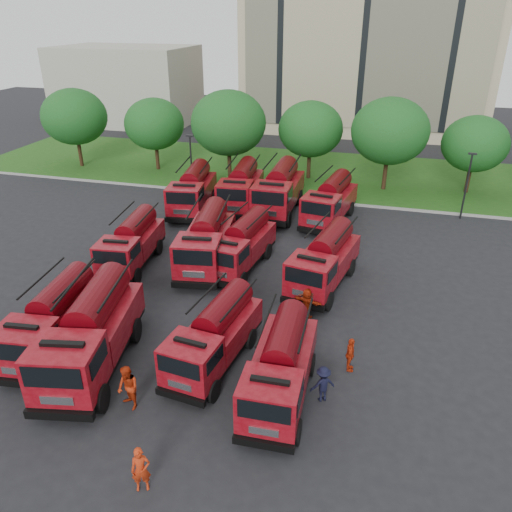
{
  "coord_description": "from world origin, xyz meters",
  "views": [
    {
      "loc": [
        6.08,
        -21.36,
        14.48
      ],
      "look_at": [
        -0.56,
        3.3,
        1.8
      ],
      "focal_mm": 35.0,
      "sensor_mm": 36.0,
      "label": 1
    }
  ],
  "objects": [
    {
      "name": "fire_truck_2",
      "position": [
        -0.45,
        -4.18,
        1.46
      ],
      "size": [
        2.98,
        6.59,
        2.9
      ],
      "rotation": [
        0.0,
        0.0,
        -0.13
      ],
      "color": "black",
      "rests_on": "ground"
    },
    {
      "name": "fire_truck_8",
      "position": [
        -8.46,
        13.48,
        1.69
      ],
      "size": [
        3.58,
        7.65,
        3.35
      ],
      "rotation": [
        0.0,
        0.0,
        0.15
      ],
      "color": "black",
      "rests_on": "ground"
    },
    {
      "name": "fire_truck_4",
      "position": [
        -8.63,
        3.66,
        1.5
      ],
      "size": [
        3.02,
        6.78,
        2.99
      ],
      "rotation": [
        0.0,
        0.0,
        0.12
      ],
      "color": "black",
      "rests_on": "ground"
    },
    {
      "name": "firefighter_3",
      "position": [
        4.6,
        -5.38,
        0.0
      ],
      "size": [
        1.19,
        1.02,
        1.64
      ],
      "primitive_type": "imported",
      "rotation": [
        0.0,
        0.0,
        3.7
      ],
      "color": "black",
      "rests_on": "ground"
    },
    {
      "name": "tree_2",
      "position": [
        -8.0,
        21.5,
        5.35
      ],
      "size": [
        6.72,
        6.72,
        8.22
      ],
      "color": "#382314",
      "rests_on": "ground"
    },
    {
      "name": "lamp_post_0",
      "position": [
        -10.0,
        17.2,
        2.9
      ],
      "size": [
        0.6,
        0.25,
        5.11
      ],
      "color": "black",
      "rests_on": "ground"
    },
    {
      "name": "fire_truck_5",
      "position": [
        -4.12,
        4.79,
        1.71
      ],
      "size": [
        3.65,
        7.75,
        3.39
      ],
      "rotation": [
        0.0,
        0.0,
        0.15
      ],
      "color": "black",
      "rests_on": "ground"
    },
    {
      "name": "tree_3",
      "position": [
        -1.0,
        24.0,
        4.68
      ],
      "size": [
        5.88,
        5.88,
        7.19
      ],
      "color": "#382314",
      "rests_on": "ground"
    },
    {
      "name": "firefighter_1",
      "position": [
        -2.83,
        -7.83,
        0.0
      ],
      "size": [
        1.09,
        0.96,
        1.97
      ],
      "primitive_type": "imported",
      "rotation": [
        0.0,
        0.0,
        -0.57
      ],
      "color": "#B52A0D",
      "rests_on": "ground"
    },
    {
      "name": "fire_truck_3",
      "position": [
        2.87,
        -5.57,
        1.49
      ],
      "size": [
        2.56,
        6.57,
        2.96
      ],
      "rotation": [
        0.0,
        0.0,
        0.03
      ],
      "color": "black",
      "rests_on": "ground"
    },
    {
      "name": "firefighter_0",
      "position": [
        -0.58,
        -11.18,
        0.0
      ],
      "size": [
        0.78,
        0.7,
        1.76
      ],
      "primitive_type": "imported",
      "rotation": [
        0.0,
        0.0,
        0.44
      ],
      "color": "#B52A0D",
      "rests_on": "ground"
    },
    {
      "name": "fire_truck_0",
      "position": [
        -8.08,
        -5.02,
        1.54
      ],
      "size": [
        3.05,
        6.92,
        3.05
      ],
      "rotation": [
        0.0,
        0.0,
        0.11
      ],
      "color": "black",
      "rests_on": "ground"
    },
    {
      "name": "ground",
      "position": [
        0.0,
        0.0,
        0.0
      ],
      "size": [
        140.0,
        140.0,
        0.0
      ],
      "primitive_type": "plane",
      "color": "black",
      "rests_on": "ground"
    },
    {
      "name": "apartment_building",
      "position": [
        2.0,
        47.94,
        12.5
      ],
      "size": [
        30.0,
        14.18,
        25.0
      ],
      "color": "tan",
      "rests_on": "ground"
    },
    {
      "name": "fire_truck_11",
      "position": [
        2.29,
        13.97,
        1.65
      ],
      "size": [
        3.57,
        7.49,
        3.27
      ],
      "rotation": [
        0.0,
        0.0,
        -0.16
      ],
      "color": "black",
      "rests_on": "ground"
    },
    {
      "name": "curb",
      "position": [
        0.0,
        17.9,
        0.07
      ],
      "size": [
        70.0,
        0.3,
        0.14
      ],
      "primitive_type": "cube",
      "color": "gray",
      "rests_on": "ground"
    },
    {
      "name": "firefighter_4",
      "position": [
        -8.28,
        0.21,
        0.0
      ],
      "size": [
        0.98,
        1.08,
        1.85
      ],
      "primitive_type": "imported",
      "rotation": [
        0.0,
        0.0,
        2.13
      ],
      "color": "#B52A0D",
      "rests_on": "ground"
    },
    {
      "name": "fire_truck_7",
      "position": [
        3.25,
        4.21,
        1.59
      ],
      "size": [
        3.63,
        7.27,
        3.16
      ],
      "rotation": [
        0.0,
        0.0,
        -0.19
      ],
      "color": "black",
      "rests_on": "ground"
    },
    {
      "name": "fire_truck_10",
      "position": [
        -1.82,
        14.91,
        1.83
      ],
      "size": [
        3.03,
        8.03,
        3.64
      ],
      "rotation": [
        0.0,
        0.0,
        0.01
      ],
      "color": "black",
      "rests_on": "ground"
    },
    {
      "name": "fire_truck_6",
      "position": [
        -1.99,
        5.09,
        1.53
      ],
      "size": [
        3.07,
        6.91,
        3.04
      ],
      "rotation": [
        0.0,
        0.0,
        -0.12
      ],
      "color": "black",
      "rests_on": "ground"
    },
    {
      "name": "firefighter_5",
      "position": [
        2.9,
        0.58,
        0.0
      ],
      "size": [
        1.66,
        1.05,
        1.66
      ],
      "primitive_type": "imported",
      "rotation": [
        0.0,
        0.0,
        2.87
      ],
      "color": "#B52A0D",
      "rests_on": "ground"
    },
    {
      "name": "fire_truck_9",
      "position": [
        -4.97,
        15.12,
        1.71
      ],
      "size": [
        3.29,
        7.66,
        3.39
      ],
      "rotation": [
        0.0,
        0.0,
        0.1
      ],
      "color": "black",
      "rests_on": "ground"
    },
    {
      "name": "lamp_post_1",
      "position": [
        12.0,
        17.2,
        2.9
      ],
      "size": [
        0.6,
        0.25,
        5.11
      ],
      "color": "black",
      "rests_on": "ground"
    },
    {
      "name": "side_building",
      "position": [
        -30.0,
        44.0,
        5.0
      ],
      "size": [
        18.0,
        12.0,
        10.0
      ],
      "primitive_type": "cube",
      "color": "#A6A393",
      "rests_on": "ground"
    },
    {
      "name": "fire_truck_1",
      "position": [
        -5.59,
        -5.78,
        1.76
      ],
      "size": [
        4.07,
        8.04,
        3.5
      ],
      "rotation": [
        0.0,
        0.0,
        0.2
      ],
      "color": "black",
      "rests_on": "ground"
    },
    {
      "name": "lawn",
      "position": [
        0.0,
        26.0,
        0.06
      ],
      "size": [
        70.0,
        16.0,
        0.12
      ],
      "primitive_type": "cube",
      "color": "#174813",
      "rests_on": "ground"
    },
    {
      "name": "tree_0",
      "position": [
        -24.0,
        22.0,
        5.02
      ],
      "size": [
        6.3,
        6.3,
        7.7
      ],
      "color": "#382314",
      "rests_on": "ground"
    },
    {
      "name": "firefighter_2",
      "position": [
        5.48,
        -3.18,
        0.0
      ],
      "size": [
        0.63,
        1.01,
        1.66
      ],
      "primitive_type": "imported",
      "rotation": [
        0.0,
        0.0,
        1.65
      ],
      "color": "#B52A0D",
      "rests_on": "ground"
    },
    {
      "name": "tree_4",
      "position": [
        6.0,
        22.5,
        5.22
      ],
      "size": [
        6.55,
        6.55,
        8.01
      ],
      "color": "#382314",
      "rests_on": "ground"
    },
    {
      "name": "tree_5",
      "position": [
        13.0,
        23.5,
        4.35
      ],
      "size": [
        5.46,
        5.46,
        6.68
      ],
      "color": "#382314",
      "rests_on": "ground"
    },
    {
      "name": "tree_1",
      "position": [
        -16.0,
        23.0,
        4.55
      ],
      "size": [
        5.71,
        5.71,
        6.98
      ],
      "color": "#382314",
      "rests_on": "ground"
    }
  ]
}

